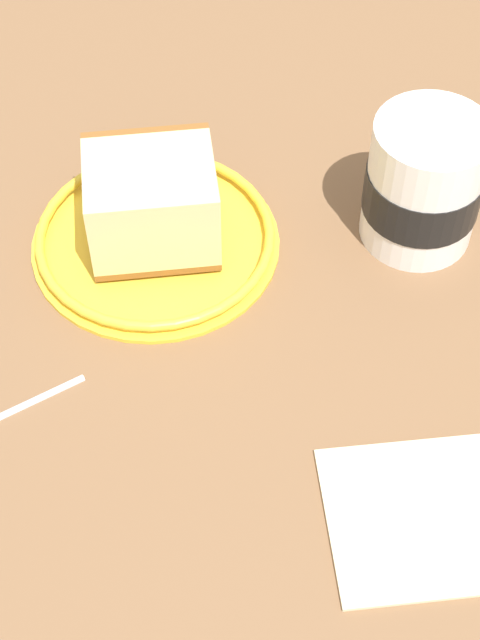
{
  "coord_description": "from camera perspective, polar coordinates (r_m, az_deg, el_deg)",
  "views": [
    {
      "loc": [
        38.74,
        -20.48,
        52.72
      ],
      "look_at": [
        7.31,
        1.41,
        3.0
      ],
      "focal_mm": 54.46,
      "sensor_mm": 36.0,
      "label": 1
    }
  ],
  "objects": [
    {
      "name": "ground_plane",
      "position": [
        0.7,
        -4.39,
        1.11
      ],
      "size": [
        158.02,
        158.02,
        3.07
      ],
      "primitive_type": "cube",
      "color": "brown"
    },
    {
      "name": "small_plate",
      "position": [
        0.71,
        -4.99,
        4.79
      ],
      "size": [
        18.03,
        18.03,
        1.45
      ],
      "color": "yellow",
      "rests_on": "ground_plane"
    },
    {
      "name": "cake_slice",
      "position": [
        0.68,
        -5.2,
        6.9
      ],
      "size": [
        11.12,
        11.56,
        6.81
      ],
      "color": "brown",
      "rests_on": "small_plate"
    },
    {
      "name": "tea_mug",
      "position": [
        0.7,
        10.78,
        7.94
      ],
      "size": [
        8.29,
        10.36,
        9.85
      ],
      "color": "white",
      "rests_on": "ground_plane"
    },
    {
      "name": "folded_napkin",
      "position": [
        0.6,
        11.55,
        -11.12
      ],
      "size": [
        15.29,
        16.48,
        0.6
      ],
      "primitive_type": "cube",
      "rotation": [
        0.0,
        0.0,
        -0.5
      ],
      "color": "beige",
      "rests_on": "ground_plane"
    }
  ]
}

